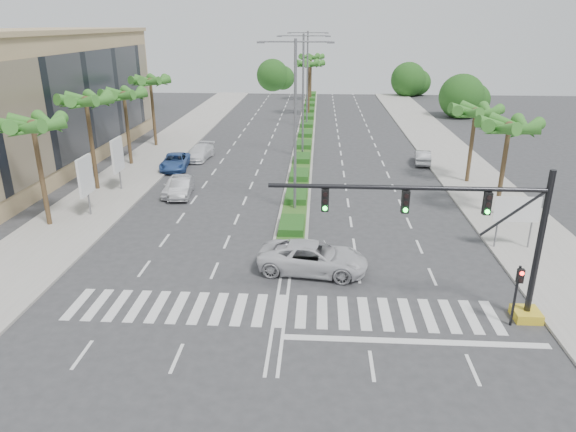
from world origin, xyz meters
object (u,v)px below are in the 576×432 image
(car_right, at_px, (423,157))
(car_crossing, at_px, (313,258))
(car_parked_c, at_px, (175,162))
(car_parked_d, at_px, (200,152))
(car_parked_a, at_px, (176,185))
(car_parked_b, at_px, (181,187))

(car_right, bearing_deg, car_crossing, 74.12)
(car_parked_c, relative_size, car_parked_d, 1.05)
(car_parked_a, height_order, car_crossing, car_crossing)
(car_parked_a, xyz_separation_m, car_right, (21.47, 10.85, -0.07))
(car_parked_a, bearing_deg, car_right, 25.15)
(car_right, bearing_deg, car_parked_d, 6.39)
(car_crossing, xyz_separation_m, car_right, (10.31, 23.90, -0.16))
(car_parked_c, distance_m, car_crossing, 24.45)
(car_parked_d, height_order, car_crossing, car_crossing)
(car_parked_a, bearing_deg, car_parked_c, 104.22)
(car_parked_c, xyz_separation_m, car_parked_d, (1.50, 3.79, -0.00))
(car_parked_c, bearing_deg, car_crossing, -62.57)
(car_parked_a, bearing_deg, car_parked_b, -39.48)
(car_parked_d, relative_size, car_right, 1.19)
(car_parked_c, bearing_deg, car_parked_b, -77.05)
(car_parked_b, relative_size, car_right, 1.07)
(car_parked_c, bearing_deg, car_parked_d, 62.95)
(car_parked_a, distance_m, car_right, 24.06)
(car_parked_a, distance_m, car_parked_d, 11.28)
(car_parked_b, distance_m, car_crossing, 16.56)
(car_parked_a, relative_size, car_parked_b, 1.00)
(car_parked_c, height_order, car_right, car_parked_c)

